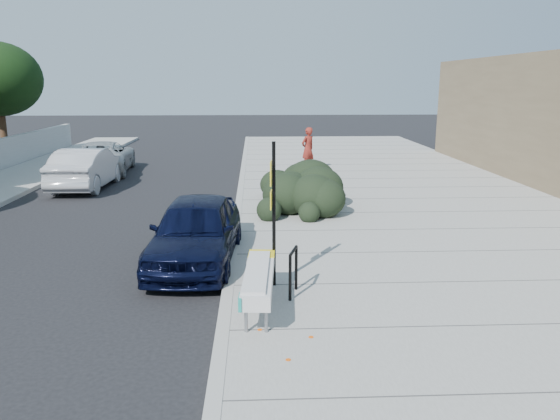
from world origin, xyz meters
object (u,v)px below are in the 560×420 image
Objects in this scene: sedan_navy at (196,231)px; wagon_silver at (87,168)px; bike_rack at (293,268)px; pedestrian at (308,149)px; bench at (259,278)px; sign_post at (273,206)px; suv_silver at (103,157)px.

wagon_silver is (-5.20, 9.41, 0.02)m from sedan_navy.
pedestrian reaches higher than bike_rack.
sign_post is (0.29, 1.16, 1.02)m from bench.
bike_rack is 0.17× the size of suv_silver.
wagon_silver is at bearing 122.29° from sedan_navy.
suv_silver is at bearing 116.91° from bench.
sign_post is 14.50m from pedestrian.
sign_post is 0.54× the size of suv_silver.
bench is 17.64m from suv_silver.
suv_silver is at bearing 120.44° from sign_post.
sign_post reaches higher than sedan_navy.
bench is at bearing -99.40° from sign_post.
sign_post is at bearing -44.06° from sedan_navy.
sedan_navy is (-1.40, 3.00, 0.05)m from bench.
sedan_navy is (-2.04, 2.37, 0.08)m from bike_rack.
bench is at bearing -61.64° from sedan_navy.
bike_rack is at bearing 47.90° from bench.
sign_post is 0.59× the size of wagon_silver.
bench is 2.72× the size of bike_rack.
sign_post reaches higher than pedestrian.
wagon_silver is 2.48× the size of pedestrian.
bike_rack is at bearing 110.86° from suv_silver.
sedan_navy is 2.34× the size of pedestrian.
wagon_silver is at bearing 90.64° from suv_silver.
wagon_silver is 0.92× the size of suv_silver.
wagon_silver is (-6.60, 12.41, 0.06)m from bench.
pedestrian reaches higher than wagon_silver.
bike_rack is at bearing -45.87° from sedan_navy.
sign_post reaches higher than bench.
pedestrian is at bearing 84.97° from bench.
sign_post is at bearing 139.45° from bike_rack.
sedan_navy is 14.33m from suv_silver.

